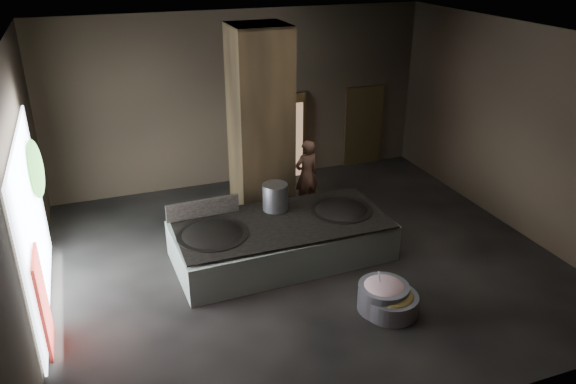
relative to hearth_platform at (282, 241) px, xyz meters
name	(u,v)px	position (x,y,z in m)	size (l,w,h in m)	color
floor	(304,261)	(0.41, -0.24, -0.43)	(10.00, 9.00, 0.10)	black
ceiling	(307,34)	(0.41, -0.24, 4.17)	(10.00, 9.00, 0.10)	black
back_wall	(241,99)	(0.41, 4.31, 1.87)	(10.00, 0.10, 4.50)	black
front_wall	(445,283)	(0.41, -4.79, 1.87)	(10.00, 0.10, 4.50)	black
left_wall	(18,196)	(-4.64, -0.24, 1.87)	(0.10, 9.00, 4.50)	black
right_wall	(519,129)	(5.46, -0.24, 1.87)	(0.10, 9.00, 4.50)	black
pillar	(261,130)	(0.11, 1.66, 1.87)	(1.20, 1.20, 4.50)	black
hearth_platform	(282,241)	(0.00, 0.00, 0.00)	(4.37, 2.09, 0.76)	silver
platform_cap	(282,222)	(0.00, 0.00, 0.43)	(4.28, 2.05, 0.03)	black
wok_left	(213,238)	(-1.45, -0.05, 0.37)	(1.38, 1.38, 0.38)	black
wok_left_rim	(213,235)	(-1.45, -0.05, 0.44)	(1.41, 1.41, 0.05)	black
wok_right	(341,213)	(1.35, 0.05, 0.37)	(1.28, 1.28, 0.36)	black
wok_right_rim	(341,210)	(1.35, 0.05, 0.44)	(1.31, 1.31, 0.05)	black
stock_pot	(275,197)	(0.05, 0.55, 0.75)	(0.53, 0.53, 0.57)	#A8AAB0
splash_guard	(203,208)	(-1.45, 0.75, 0.65)	(1.52, 0.06, 0.38)	black
cook	(306,175)	(1.35, 2.00, 0.49)	(0.64, 0.41, 1.75)	#99674E
veg_basin	(391,304)	(1.17, -2.46, -0.20)	(0.97, 0.97, 0.36)	gray
veg_fill	(391,295)	(1.17, -2.46, -0.03)	(0.79, 0.79, 0.24)	olive
ladle	(381,283)	(1.02, -2.31, 0.17)	(0.03, 0.03, 0.76)	#A8AAB0
meat_basin	(383,297)	(1.08, -2.33, -0.13)	(0.91, 0.91, 0.50)	gray
meat_fill	(384,288)	(1.08, -2.33, 0.07)	(0.75, 0.75, 0.29)	#CA7989
doorway_near	(285,137)	(1.61, 4.21, 0.72)	(1.18, 0.08, 2.38)	black
doorway_near_glow	(287,141)	(1.58, 3.97, 0.67)	(0.88, 0.04, 2.07)	#8C6647
doorway_far	(363,127)	(4.01, 4.21, 0.72)	(1.18, 0.08, 2.38)	black
doorway_far_glow	(358,128)	(3.91, 4.35, 0.67)	(0.88, 0.04, 2.08)	#8C6647
left_opening	(33,225)	(-4.54, -0.04, 1.22)	(0.04, 4.20, 3.10)	white
pavilion_sliver	(43,302)	(-4.47, -1.34, 0.47)	(0.05, 0.90, 1.70)	maroon
tree_silhouette	(35,169)	(-4.44, 1.06, 1.82)	(0.28, 1.10, 1.10)	#194714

